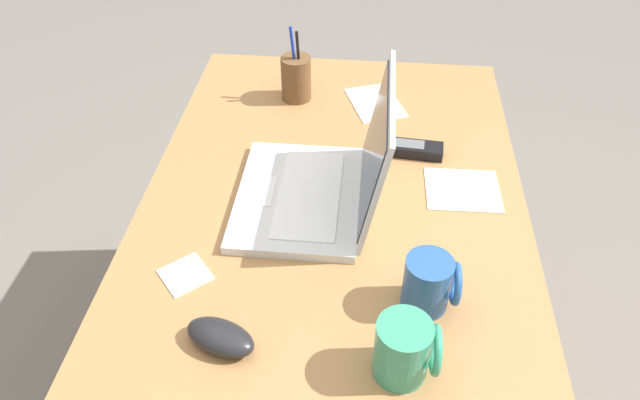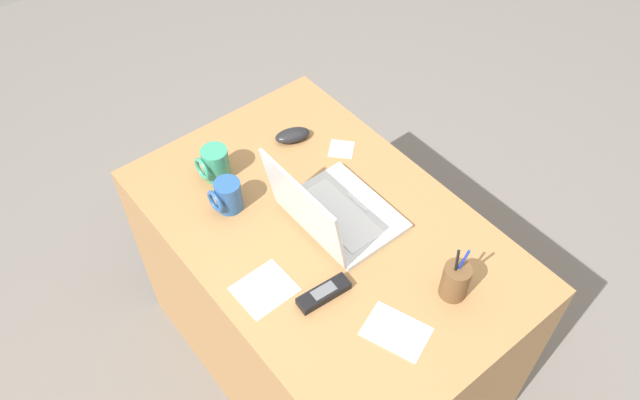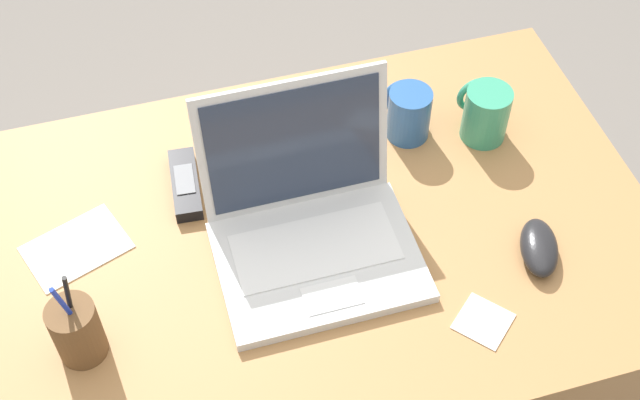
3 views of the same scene
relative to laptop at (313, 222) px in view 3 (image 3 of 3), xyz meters
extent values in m
cube|color=#9E7042|center=(0.00, 0.02, -0.42)|extent=(1.13, 0.74, 0.74)
cube|color=silver|center=(0.00, -0.05, -0.04)|extent=(0.31, 0.23, 0.02)
cube|color=silver|center=(0.00, -0.03, -0.03)|extent=(0.26, 0.12, 0.00)
cube|color=silver|center=(0.00, -0.12, -0.03)|extent=(0.09, 0.05, 0.00)
cube|color=silver|center=(0.00, 0.09, 0.08)|extent=(0.30, 0.05, 0.23)
cube|color=#283347|center=(0.00, 0.09, 0.08)|extent=(0.27, 0.04, 0.20)
ellipsoid|color=black|center=(0.33, -0.12, -0.03)|extent=(0.09, 0.12, 0.04)
cylinder|color=#338C6B|center=(0.35, 0.14, 0.00)|extent=(0.08, 0.08, 0.10)
torus|color=#338C6B|center=(0.35, 0.19, 0.01)|extent=(0.07, 0.01, 0.07)
cylinder|color=#26518C|center=(0.23, 0.18, 0.00)|extent=(0.07, 0.07, 0.10)
torus|color=#26518C|center=(0.23, 0.23, 0.00)|extent=(0.07, 0.01, 0.07)
cube|color=black|center=(-0.17, 0.16, -0.04)|extent=(0.06, 0.15, 0.02)
cube|color=#595B60|center=(-0.17, 0.16, -0.03)|extent=(0.04, 0.07, 0.00)
cylinder|color=brown|center=(-0.37, -0.10, 0.00)|extent=(0.07, 0.07, 0.10)
cylinder|color=#1933B2|center=(-0.37, -0.10, 0.05)|extent=(0.03, 0.02, 0.16)
cylinder|color=black|center=(-0.37, -0.09, 0.05)|extent=(0.02, 0.01, 0.15)
cube|color=white|center=(-0.36, 0.09, -0.05)|extent=(0.18, 0.16, 0.00)
cube|color=white|center=(-0.06, 0.27, -0.05)|extent=(0.13, 0.15, 0.00)
cube|color=white|center=(0.20, -0.21, -0.05)|extent=(0.10, 0.10, 0.00)
camera|label=1|loc=(0.84, 0.08, 0.70)|focal=33.25mm
camera|label=2|loc=(-0.84, 0.71, 1.32)|focal=35.38mm
camera|label=3|loc=(-0.22, -0.79, 1.06)|focal=48.49mm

